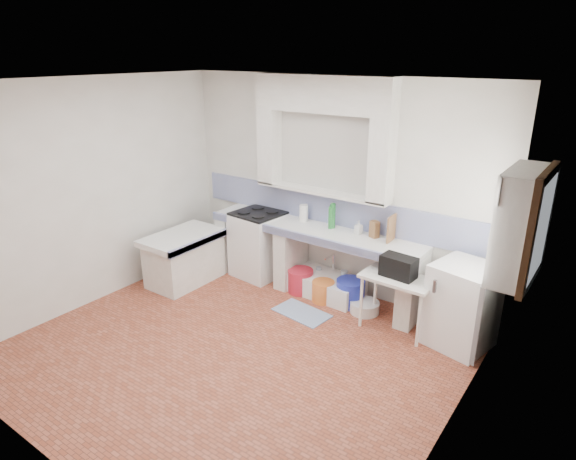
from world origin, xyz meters
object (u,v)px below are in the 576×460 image
Objects in this scene: stove at (259,245)px; fridge at (462,306)px; sink at (325,286)px; side_table at (396,304)px.

fridge reaches higher than stove.
sink is 1.18m from side_table.
stove is at bearing -170.22° from fridge.
side_table is 0.86× the size of fridge.
sink is at bearing 167.13° from side_table.
stove is at bearing -176.02° from sink.
side_table is 0.72m from fridge.
stove is 2.25m from side_table.
sink is at bearing 6.40° from stove.
fridge is (1.82, -0.16, 0.35)m from sink.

